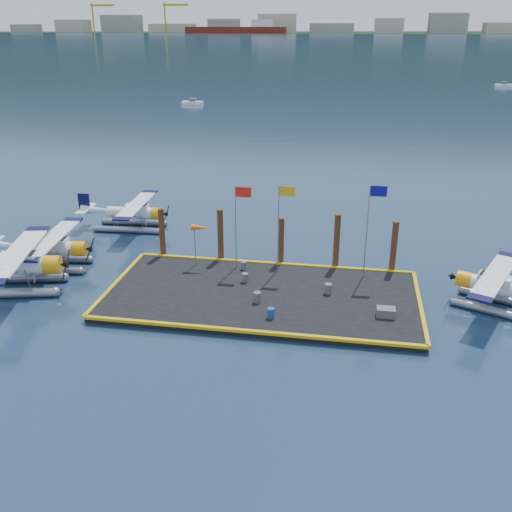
{
  "coord_description": "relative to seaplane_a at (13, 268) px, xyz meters",
  "views": [
    {
      "loc": [
        5.3,
        -32.95,
        16.81
      ],
      "look_at": [
        -0.75,
        2.0,
        2.16
      ],
      "focal_mm": 40.0,
      "sensor_mm": 36.0,
      "label": 1
    }
  ],
  "objects": [
    {
      "name": "piling_0",
      "position": [
        8.04,
        6.9,
        0.41
      ],
      "size": [
        0.44,
        0.44,
        4.0
      ],
      "primitive_type": "cylinder",
      "color": "#421F13",
      "rests_on": "ground"
    },
    {
      "name": "piling_1",
      "position": [
        12.54,
        6.9,
        0.51
      ],
      "size": [
        0.44,
        0.44,
        4.2
      ],
      "primitive_type": "cylinder",
      "color": "#421F13",
      "rests_on": "ground"
    },
    {
      "name": "drum_5",
      "position": [
        14.61,
        5.14,
        -0.91
      ],
      "size": [
        0.39,
        0.39,
        0.55
      ],
      "primitive_type": "cylinder",
      "color": "#505054",
      "rests_on": "dock"
    },
    {
      "name": "piling_4",
      "position": [
        25.04,
        6.9,
        0.41
      ],
      "size": [
        0.44,
        0.44,
        4.0
      ],
      "primitive_type": "cylinder",
      "color": "#421F13",
      "rests_on": "ground"
    },
    {
      "name": "seaplane_a",
      "position": [
        0.0,
        0.0,
        0.0
      ],
      "size": [
        9.48,
        10.27,
        3.64
      ],
      "rotation": [
        0.0,
        0.0,
        -1.33
      ],
      "color": "gray",
      "rests_on": "ground"
    },
    {
      "name": "seaplane_d",
      "position": [
        31.33,
        2.66,
        -0.26
      ],
      "size": [
        7.93,
        8.33,
        3.05
      ],
      "rotation": [
        0.0,
        0.0,
        1.15
      ],
      "color": "gray",
      "rests_on": "ground"
    },
    {
      "name": "windsock",
      "position": [
        11.52,
        5.3,
        1.64
      ],
      "size": [
        1.4,
        0.44,
        3.12
      ],
      "color": "gray",
      "rests_on": "dock"
    },
    {
      "name": "piling_2",
      "position": [
        17.04,
        6.9,
        0.31
      ],
      "size": [
        0.44,
        0.44,
        3.8
      ],
      "primitive_type": "cylinder",
      "color": "#421F13",
      "rests_on": "ground"
    },
    {
      "name": "dock",
      "position": [
        16.54,
        1.5,
        -1.39
      ],
      "size": [
        20.0,
        10.0,
        0.4
      ],
      "primitive_type": "cube",
      "color": "black",
      "rests_on": "ground"
    },
    {
      "name": "crate",
      "position": [
        24.35,
        -0.32,
        -0.91
      ],
      "size": [
        1.09,
        0.73,
        0.55
      ],
      "primitive_type": "cube",
      "color": "#505054",
      "rests_on": "dock"
    },
    {
      "name": "drum_0",
      "position": [
        15.11,
        3.06,
        -0.88
      ],
      "size": [
        0.43,
        0.43,
        0.61
      ],
      "primitive_type": "cylinder",
      "color": "#505054",
      "rests_on": "dock"
    },
    {
      "name": "seaplane_b",
      "position": [
        0.46,
        3.89,
        -0.2
      ],
      "size": [
        8.16,
        9.01,
        3.19
      ],
      "rotation": [
        0.0,
        0.0,
        -1.46
      ],
      "color": "gray",
      "rests_on": "ground"
    },
    {
      "name": "ground",
      "position": [
        16.54,
        1.5,
        -1.59
      ],
      "size": [
        4000.0,
        4000.0,
        0.0
      ],
      "primitive_type": "plane",
      "color": "#172C47",
      "rests_on": "ground"
    },
    {
      "name": "drum_1",
      "position": [
        16.44,
        0.22,
        -0.85
      ],
      "size": [
        0.48,
        0.48,
        0.67
      ],
      "primitive_type": "cylinder",
      "color": "#505054",
      "rests_on": "dock"
    },
    {
      "name": "piling_3",
      "position": [
        21.04,
        6.9,
        0.56
      ],
      "size": [
        0.44,
        0.44,
        4.3
      ],
      "primitive_type": "cylinder",
      "color": "#421F13",
      "rests_on": "ground"
    },
    {
      "name": "seaplane_c",
      "position": [
        3.39,
        12.94,
        -0.25
      ],
      "size": [
        7.83,
        8.63,
        3.07
      ],
      "rotation": [
        0.0,
        0.0,
        -1.51
      ],
      "color": "gray",
      "rests_on": "ground"
    },
    {
      "name": "far_backdrop",
      "position": [
        256.45,
        1739.02,
        7.86
      ],
      "size": [
        3050.0,
        2050.0,
        810.0
      ],
      "color": "black",
      "rests_on": "ground"
    },
    {
      "name": "dock_bumpers",
      "position": [
        16.54,
        1.5,
        -1.1
      ],
      "size": [
        20.25,
        10.25,
        0.18
      ],
      "primitive_type": null,
      "color": "gold",
      "rests_on": "dock"
    },
    {
      "name": "flagpole_red",
      "position": [
        14.25,
        5.3,
        2.81
      ],
      "size": [
        1.14,
        0.08,
        6.0
      ],
      "color": "gray",
      "rests_on": "dock"
    },
    {
      "name": "drum_3",
      "position": [
        17.6,
        -1.67,
        -0.88
      ],
      "size": [
        0.44,
        0.44,
        0.62
      ],
      "primitive_type": "cylinder",
      "color": "navy",
      "rests_on": "dock"
    },
    {
      "name": "flagpole_yellow",
      "position": [
        17.25,
        5.3,
        2.93
      ],
      "size": [
        1.14,
        0.08,
        6.2
      ],
      "color": "gray",
      "rests_on": "dock"
    },
    {
      "name": "drum_4",
      "position": [
        20.77,
        2.22,
        -0.85
      ],
      "size": [
        0.48,
        0.48,
        0.68
      ],
      "primitive_type": "cylinder",
      "color": "#505054",
      "rests_on": "dock"
    },
    {
      "name": "flagpole_blue",
      "position": [
        23.24,
        5.3,
        3.1
      ],
      "size": [
        1.14,
        0.08,
        6.5
      ],
      "color": "gray",
      "rests_on": "dock"
    }
  ]
}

